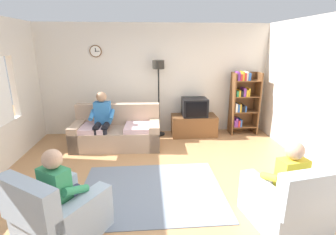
{
  "coord_description": "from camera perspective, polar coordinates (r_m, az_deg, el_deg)",
  "views": [
    {
      "loc": [
        -0.19,
        -3.56,
        2.2
      ],
      "look_at": [
        0.19,
        1.08,
        0.82
      ],
      "focal_mm": 26.43,
      "sensor_mm": 36.0,
      "label": 1
    }
  ],
  "objects": [
    {
      "name": "ground_plane",
      "position": [
        4.19,
        -1.39,
        -15.19
      ],
      "size": [
        12.0,
        12.0,
        0.0
      ],
      "primitive_type": "plane",
      "color": "#B27F51"
    },
    {
      "name": "back_wall_assembly",
      "position": [
        6.28,
        -2.91,
        8.69
      ],
      "size": [
        6.2,
        0.17,
        2.7
      ],
      "color": "silver",
      "rests_on": "ground_plane"
    },
    {
      "name": "couch",
      "position": [
        5.65,
        -11.67,
        -3.4
      ],
      "size": [
        1.93,
        0.95,
        0.9
      ],
      "color": "tan",
      "rests_on": "ground_plane"
    },
    {
      "name": "tv_stand",
      "position": [
        6.23,
        5.96,
        -1.79
      ],
      "size": [
        1.1,
        0.56,
        0.51
      ],
      "color": "brown",
      "rests_on": "ground_plane"
    },
    {
      "name": "tv",
      "position": [
        6.08,
        6.13,
        2.4
      ],
      "size": [
        0.6,
        0.49,
        0.44
      ],
      "color": "black",
      "rests_on": "tv_stand"
    },
    {
      "name": "bookshelf",
      "position": [
        6.48,
        16.8,
        3.67
      ],
      "size": [
        0.68,
        0.36,
        1.58
      ],
      "color": "brown",
      "rests_on": "ground_plane"
    },
    {
      "name": "floor_lamp",
      "position": [
        5.97,
        -2.2,
        9.24
      ],
      "size": [
        0.28,
        0.28,
        1.85
      ],
      "color": "black",
      "rests_on": "ground_plane"
    },
    {
      "name": "armchair_near_window",
      "position": [
        3.34,
        -23.65,
        -19.99
      ],
      "size": [
        1.15,
        1.18,
        0.9
      ],
      "color": "#9EADBC",
      "rests_on": "ground_plane"
    },
    {
      "name": "armchair_near_bookshelf",
      "position": [
        3.6,
        25.68,
        -17.45
      ],
      "size": [
        0.94,
        1.0,
        0.9
      ],
      "color": "#9EADBC",
      "rests_on": "ground_plane"
    },
    {
      "name": "area_rug",
      "position": [
        4.04,
        -3.8,
        -16.52
      ],
      "size": [
        2.2,
        1.7,
        0.01
      ],
      "primitive_type": "cube",
      "color": "slate",
      "rests_on": "ground_plane"
    },
    {
      "name": "person_on_couch",
      "position": [
        5.47,
        -14.99,
        -0.03
      ],
      "size": [
        0.52,
        0.55,
        1.24
      ],
      "color": "#3372B2",
      "rests_on": "ground_plane"
    },
    {
      "name": "person_in_left_armchair",
      "position": [
        3.21,
        -23.03,
        -14.74
      ],
      "size": [
        0.61,
        0.64,
        1.12
      ],
      "color": "#338C59",
      "rests_on": "ground_plane"
    },
    {
      "name": "person_in_right_armchair",
      "position": [
        3.5,
        25.39,
        -12.41
      ],
      "size": [
        0.56,
        0.58,
        1.12
      ],
      "color": "yellow",
      "rests_on": "ground_plane"
    }
  ]
}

